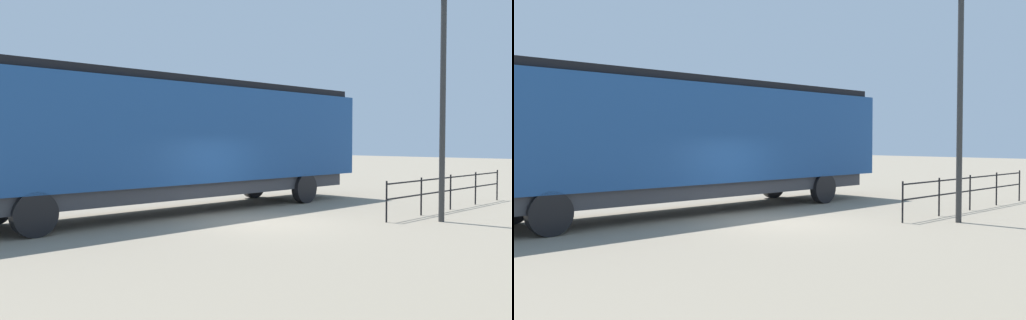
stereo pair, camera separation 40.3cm
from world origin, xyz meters
The scene contains 4 objects.
ground_plane centered at (0.00, 0.00, 0.00)m, with size 120.00×120.00×0.00m, color gray.
locomotive centered at (-3.54, 0.12, 2.37)m, with size 2.95×15.68×4.25m.
lamp_post centered at (3.50, 3.67, 4.66)m, with size 0.50×0.50×6.83m.
platform_fence centered at (2.46, 6.48, 0.76)m, with size 0.05×8.08×1.17m.
Camera 2 is at (10.85, -10.72, 2.30)m, focal length 38.45 mm.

